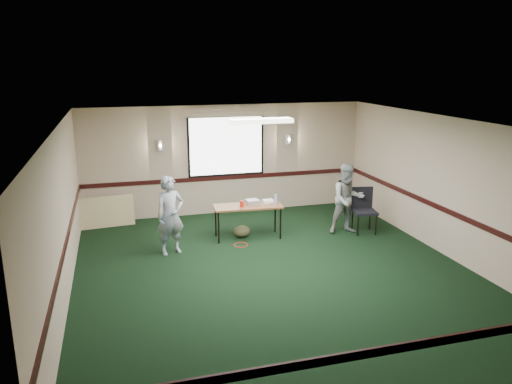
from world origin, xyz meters
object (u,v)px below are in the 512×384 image
object	(u,v)px
folding_table	(248,208)
person_left	(170,215)
person_right	(348,199)
conference_chair	(363,206)
projector	(252,202)

from	to	relation	value
folding_table	person_left	distance (m)	1.76
folding_table	person_right	xyz separation A→B (m)	(2.20, -0.29, 0.11)
conference_chair	person_left	xyz separation A→B (m)	(-4.29, -0.16, 0.20)
person_left	person_right	bearing A→B (deg)	-14.68
projector	conference_chair	world-z (taller)	conference_chair
person_right	projector	bearing A→B (deg)	174.52
projector	person_right	size ratio (longest dim) A/B	0.18
conference_chair	person_left	world-z (taller)	person_left
folding_table	conference_chair	bearing A→B (deg)	-2.49
projector	person_right	bearing A→B (deg)	-20.42
projector	person_left	distance (m)	1.90
person_left	person_right	size ratio (longest dim) A/B	1.00
conference_chair	folding_table	bearing A→B (deg)	-177.04
person_left	conference_chair	bearing A→B (deg)	-14.97
projector	person_left	world-z (taller)	person_left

